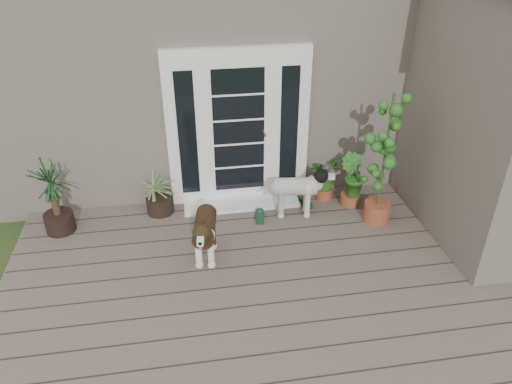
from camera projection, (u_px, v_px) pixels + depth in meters
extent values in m
cube|color=#6B5B4C|center=(285.00, 306.00, 5.28)|extent=(6.20, 4.60, 0.12)
cube|color=#665E54|center=(234.00, 58.00, 8.11)|extent=(7.40, 4.00, 3.10)
cube|color=#665E54|center=(508.00, 121.00, 5.84)|extent=(1.60, 2.40, 3.10)
cube|color=white|center=(238.00, 128.00, 6.53)|extent=(1.90, 0.14, 2.15)
cube|color=white|center=(242.00, 203.00, 6.90)|extent=(1.60, 0.40, 0.05)
imported|color=#1B6020|center=(325.00, 181.00, 6.93)|extent=(0.62, 0.62, 0.56)
imported|color=#25611B|center=(351.00, 187.00, 6.78)|extent=(0.52, 0.52, 0.55)
imported|color=#1D5217|center=(409.00, 176.00, 7.12)|extent=(0.35, 0.35, 0.49)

